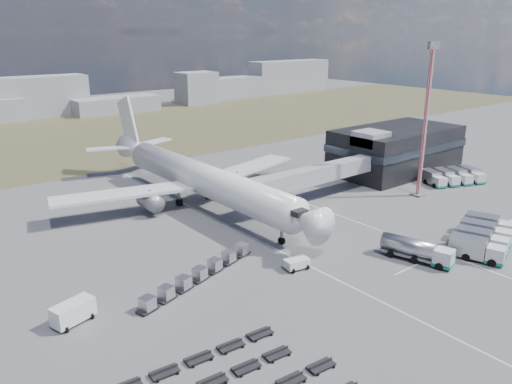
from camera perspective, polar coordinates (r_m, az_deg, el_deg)
ground at (r=70.36m, az=7.85°, el=-8.20°), size 420.00×420.00×0.00m
grass_strip at (r=162.82m, az=-21.40°, el=5.75°), size 420.00×90.00×0.01m
lane_markings at (r=78.87m, az=11.21°, el=-5.41°), size 47.12×110.00×0.01m
terminal at (r=118.38m, az=15.69°, el=4.76°), size 30.40×16.40×11.00m
jet_bridge at (r=92.57m, az=5.70°, el=1.68°), size 30.30×3.80×7.05m
airliner at (r=92.12m, az=-6.67°, el=1.71°), size 51.59×64.53×17.62m
skyline at (r=204.43m, az=-26.31°, el=9.71°), size 312.07×22.07×25.70m
fuel_tanker at (r=73.69m, az=17.89°, el=-6.33°), size 5.10×10.21×3.20m
pushback_tug at (r=68.35m, az=4.66°, el=-8.20°), size 3.57×2.37×1.49m
utility_van at (r=59.86m, az=-20.16°, el=-12.84°), size 5.10×3.36×2.47m
catering_truck at (r=104.82m, az=-2.41°, el=1.60°), size 4.69×6.46×2.74m
service_trucks_near at (r=81.87m, az=24.55°, el=-4.67°), size 14.85×11.12×2.94m
service_trucks_far at (r=113.81m, az=21.56°, el=1.67°), size 13.49×10.52×2.64m
uld_row at (r=65.52m, az=-6.45°, el=-9.26°), size 20.30×7.42×1.61m
floodlight_mast at (r=99.76m, az=18.79°, el=7.60°), size 2.72×2.24×29.07m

